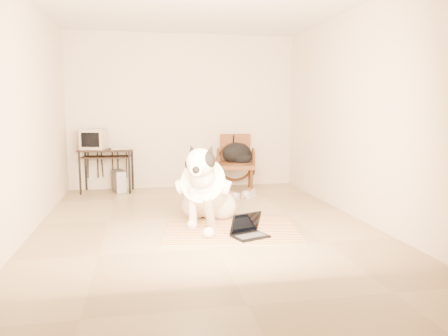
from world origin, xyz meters
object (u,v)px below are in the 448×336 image
object	(u,v)px
crt_monitor	(94,139)
rattan_chair	(235,162)
computer_desk	(106,155)
backpack	(238,154)
laptop	(248,231)
pc_tower	(119,181)
dog	(206,190)

from	to	relation	value
crt_monitor	rattan_chair	xyz separation A→B (m)	(2.39, -0.18, -0.42)
computer_desk	backpack	xyz separation A→B (m)	(2.23, -0.16, -0.01)
laptop	pc_tower	xyz separation A→B (m)	(-1.53, 2.96, 0.10)
computer_desk	pc_tower	world-z (taller)	computer_desk
pc_tower	crt_monitor	bearing A→B (deg)	170.81
backpack	dog	bearing A→B (deg)	-112.10
rattan_chair	pc_tower	bearing A→B (deg)	176.68
backpack	computer_desk	bearing A→B (deg)	176.00
crt_monitor	backpack	bearing A→B (deg)	-4.47
dog	computer_desk	distance (m)	2.67
dog	pc_tower	size ratio (longest dim) A/B	3.38
pc_tower	rattan_chair	xyz separation A→B (m)	(1.99, -0.12, 0.30)
dog	crt_monitor	size ratio (longest dim) A/B	3.25
backpack	laptop	bearing A→B (deg)	-99.96
laptop	backpack	size ratio (longest dim) A/B	0.87
dog	crt_monitor	world-z (taller)	crt_monitor
laptop	crt_monitor	size ratio (longest dim) A/B	0.99
crt_monitor	laptop	bearing A→B (deg)	-57.52
computer_desk	rattan_chair	bearing A→B (deg)	-3.79
dog	pc_tower	distance (m)	2.56
pc_tower	backpack	size ratio (longest dim) A/B	0.84
pc_tower	backpack	bearing A→B (deg)	-3.55
dog	laptop	xyz separation A→B (m)	(0.37, -0.70, -0.33)
crt_monitor	rattan_chair	bearing A→B (deg)	-4.29
dog	computer_desk	xyz separation A→B (m)	(-1.36, 2.29, 0.22)
rattan_chair	backpack	size ratio (longest dim) A/B	1.87
crt_monitor	dog	bearing A→B (deg)	-56.24
computer_desk	laptop	bearing A→B (deg)	-59.96
laptop	rattan_chair	size ratio (longest dim) A/B	0.46
dog	backpack	distance (m)	2.32
laptop	backpack	distance (m)	2.93
rattan_chair	laptop	bearing A→B (deg)	-99.19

